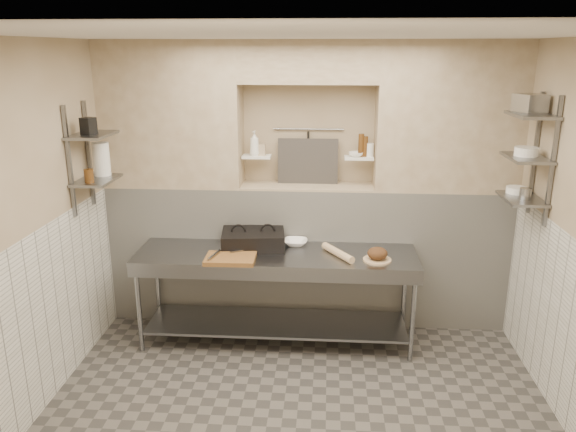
# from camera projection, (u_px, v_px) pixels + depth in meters

# --- Properties ---
(floor) EXTENTS (4.00, 3.90, 0.10)m
(floor) POSITION_uv_depth(u_px,v_px,m) (297.00, 424.00, 4.30)
(floor) COLOR #54504B
(floor) RESTS_ON ground
(ceiling) EXTENTS (4.00, 3.90, 0.10)m
(ceiling) POSITION_uv_depth(u_px,v_px,m) (299.00, 26.00, 3.47)
(ceiling) COLOR silver
(ceiling) RESTS_ON ground
(wall_left) EXTENTS (0.10, 3.90, 2.80)m
(wall_left) POSITION_uv_depth(u_px,v_px,m) (13.00, 240.00, 4.03)
(wall_left) COLOR tan
(wall_left) RESTS_ON ground
(wall_back) EXTENTS (4.00, 0.10, 2.80)m
(wall_back) POSITION_uv_depth(u_px,v_px,m) (308.00, 181.00, 5.80)
(wall_back) COLOR tan
(wall_back) RESTS_ON ground
(backwall_lower) EXTENTS (4.00, 0.40, 1.40)m
(backwall_lower) POSITION_uv_depth(u_px,v_px,m) (307.00, 253.00, 5.76)
(backwall_lower) COLOR silver
(backwall_lower) RESTS_ON floor
(alcove_sill) EXTENTS (1.30, 0.40, 0.02)m
(alcove_sill) POSITION_uv_depth(u_px,v_px,m) (307.00, 186.00, 5.56)
(alcove_sill) COLOR tan
(alcove_sill) RESTS_ON backwall_lower
(backwall_pillar_left) EXTENTS (1.35, 0.40, 1.40)m
(backwall_pillar_left) POSITION_uv_depth(u_px,v_px,m) (172.00, 115.00, 5.45)
(backwall_pillar_left) COLOR tan
(backwall_pillar_left) RESTS_ON backwall_lower
(backwall_pillar_right) EXTENTS (1.35, 0.40, 1.40)m
(backwall_pillar_right) POSITION_uv_depth(u_px,v_px,m) (449.00, 117.00, 5.27)
(backwall_pillar_right) COLOR tan
(backwall_pillar_right) RESTS_ON backwall_lower
(backwall_header) EXTENTS (1.30, 0.40, 0.40)m
(backwall_header) POSITION_uv_depth(u_px,v_px,m) (308.00, 62.00, 5.22)
(backwall_header) COLOR tan
(backwall_header) RESTS_ON backwall_lower
(wainscot_left) EXTENTS (0.02, 3.90, 1.40)m
(wainscot_left) POSITION_uv_depth(u_px,v_px,m) (34.00, 328.00, 4.22)
(wainscot_left) COLOR silver
(wainscot_left) RESTS_ON floor
(alcove_shelf_left) EXTENTS (0.28, 0.16, 0.02)m
(alcove_shelf_left) POSITION_uv_depth(u_px,v_px,m) (257.00, 156.00, 5.51)
(alcove_shelf_left) COLOR white
(alcove_shelf_left) RESTS_ON backwall_lower
(alcove_shelf_right) EXTENTS (0.28, 0.16, 0.02)m
(alcove_shelf_right) POSITION_uv_depth(u_px,v_px,m) (359.00, 158.00, 5.44)
(alcove_shelf_right) COLOR white
(alcove_shelf_right) RESTS_ON backwall_lower
(utensil_rail) EXTENTS (0.70, 0.02, 0.02)m
(utensil_rail) POSITION_uv_depth(u_px,v_px,m) (308.00, 129.00, 5.57)
(utensil_rail) COLOR gray
(utensil_rail) RESTS_ON wall_back
(hanging_steel) EXTENTS (0.02, 0.02, 0.30)m
(hanging_steel) POSITION_uv_depth(u_px,v_px,m) (308.00, 146.00, 5.60)
(hanging_steel) COLOR black
(hanging_steel) RESTS_ON utensil_rail
(splash_panel) EXTENTS (0.60, 0.08, 0.45)m
(splash_panel) POSITION_uv_depth(u_px,v_px,m) (308.00, 161.00, 5.59)
(splash_panel) COLOR #383330
(splash_panel) RESTS_ON alcove_sill
(shelf_rail_left_a) EXTENTS (0.03, 0.03, 0.95)m
(shelf_rail_left_a) POSITION_uv_depth(u_px,v_px,m) (89.00, 154.00, 5.10)
(shelf_rail_left_a) COLOR slate
(shelf_rail_left_a) RESTS_ON wall_left
(shelf_rail_left_b) EXTENTS (0.03, 0.03, 0.95)m
(shelf_rail_left_b) POSITION_uv_depth(u_px,v_px,m) (69.00, 162.00, 4.72)
(shelf_rail_left_b) COLOR slate
(shelf_rail_left_b) RESTS_ON wall_left
(wall_shelf_left_lower) EXTENTS (0.30, 0.50, 0.02)m
(wall_shelf_left_lower) POSITION_uv_depth(u_px,v_px,m) (97.00, 180.00, 4.96)
(wall_shelf_left_lower) COLOR slate
(wall_shelf_left_lower) RESTS_ON wall_left
(wall_shelf_left_upper) EXTENTS (0.30, 0.50, 0.03)m
(wall_shelf_left_upper) POSITION_uv_depth(u_px,v_px,m) (92.00, 135.00, 4.84)
(wall_shelf_left_upper) COLOR slate
(wall_shelf_left_upper) RESTS_ON wall_left
(shelf_rail_right_a) EXTENTS (0.03, 0.03, 1.05)m
(shelf_rail_right_a) POSITION_uv_depth(u_px,v_px,m) (535.00, 154.00, 4.82)
(shelf_rail_right_a) COLOR slate
(shelf_rail_right_a) RESTS_ON wall_right
(shelf_rail_right_b) EXTENTS (0.03, 0.03, 1.05)m
(shelf_rail_right_b) POSITION_uv_depth(u_px,v_px,m) (553.00, 163.00, 4.44)
(shelf_rail_right_b) COLOR slate
(shelf_rail_right_b) RESTS_ON wall_right
(wall_shelf_right_lower) EXTENTS (0.30, 0.50, 0.02)m
(wall_shelf_right_lower) POSITION_uv_depth(u_px,v_px,m) (522.00, 199.00, 4.74)
(wall_shelf_right_lower) COLOR slate
(wall_shelf_right_lower) RESTS_ON wall_right
(wall_shelf_right_mid) EXTENTS (0.30, 0.50, 0.02)m
(wall_shelf_right_mid) POSITION_uv_depth(u_px,v_px,m) (527.00, 158.00, 4.64)
(wall_shelf_right_mid) COLOR slate
(wall_shelf_right_mid) RESTS_ON wall_right
(wall_shelf_right_upper) EXTENTS (0.30, 0.50, 0.03)m
(wall_shelf_right_upper) POSITION_uv_depth(u_px,v_px,m) (532.00, 115.00, 4.54)
(wall_shelf_right_upper) COLOR slate
(wall_shelf_right_upper) RESTS_ON wall_right
(prep_table) EXTENTS (2.60, 0.70, 0.90)m
(prep_table) POSITION_uv_depth(u_px,v_px,m) (276.00, 279.00, 5.25)
(prep_table) COLOR gray
(prep_table) RESTS_ON floor
(panini_press) EXTENTS (0.63, 0.49, 0.16)m
(panini_press) POSITION_uv_depth(u_px,v_px,m) (253.00, 239.00, 5.32)
(panini_press) COLOR black
(panini_press) RESTS_ON prep_table
(cutting_board) EXTENTS (0.45, 0.32, 0.04)m
(cutting_board) POSITION_uv_depth(u_px,v_px,m) (230.00, 259.00, 5.00)
(cutting_board) COLOR #935D2C
(cutting_board) RESTS_ON prep_table
(knife_blade) EXTENTS (0.25, 0.16, 0.01)m
(knife_blade) POSITION_uv_depth(u_px,v_px,m) (244.00, 250.00, 5.14)
(knife_blade) COLOR gray
(knife_blade) RESTS_ON cutting_board
(tongs) EXTENTS (0.08, 0.24, 0.02)m
(tongs) POSITION_uv_depth(u_px,v_px,m) (214.00, 255.00, 5.00)
(tongs) COLOR gray
(tongs) RESTS_ON cutting_board
(mixing_bowl) EXTENTS (0.23, 0.23, 0.06)m
(mixing_bowl) POSITION_uv_depth(u_px,v_px,m) (296.00, 242.00, 5.40)
(mixing_bowl) COLOR white
(mixing_bowl) RESTS_ON prep_table
(rolling_pin) EXTENTS (0.30, 0.41, 0.07)m
(rolling_pin) POSITION_uv_depth(u_px,v_px,m) (338.00, 253.00, 5.10)
(rolling_pin) COLOR #CFB192
(rolling_pin) RESTS_ON prep_table
(bread_board) EXTENTS (0.25, 0.25, 0.01)m
(bread_board) POSITION_uv_depth(u_px,v_px,m) (377.00, 260.00, 5.01)
(bread_board) COLOR #CFB192
(bread_board) RESTS_ON prep_table
(bread_loaf) EXTENTS (0.18, 0.18, 0.11)m
(bread_loaf) POSITION_uv_depth(u_px,v_px,m) (377.00, 253.00, 4.99)
(bread_loaf) COLOR #4C2D19
(bread_loaf) RESTS_ON bread_board
(bottle_soap) EXTENTS (0.11, 0.11, 0.24)m
(bottle_soap) POSITION_uv_depth(u_px,v_px,m) (254.00, 143.00, 5.45)
(bottle_soap) COLOR white
(bottle_soap) RESTS_ON alcove_shelf_left
(jar_alcove) EXTENTS (0.07, 0.07, 0.11)m
(jar_alcove) POSITION_uv_depth(u_px,v_px,m) (262.00, 150.00, 5.48)
(jar_alcove) COLOR tan
(jar_alcove) RESTS_ON alcove_shelf_left
(bowl_alcove) EXTENTS (0.16, 0.16, 0.04)m
(bowl_alcove) POSITION_uv_depth(u_px,v_px,m) (356.00, 154.00, 5.43)
(bowl_alcove) COLOR white
(bowl_alcove) RESTS_ON alcove_shelf_right
(condiment_a) EXTENTS (0.05, 0.05, 0.20)m
(condiment_a) POSITION_uv_depth(u_px,v_px,m) (365.00, 146.00, 5.41)
(condiment_a) COLOR #4A2B10
(condiment_a) RESTS_ON alcove_shelf_right
(condiment_b) EXTENTS (0.06, 0.06, 0.22)m
(condiment_b) POSITION_uv_depth(u_px,v_px,m) (361.00, 145.00, 5.40)
(condiment_b) COLOR #4A2B10
(condiment_b) RESTS_ON alcove_shelf_right
(condiment_c) EXTENTS (0.08, 0.08, 0.13)m
(condiment_c) POSITION_uv_depth(u_px,v_px,m) (370.00, 150.00, 5.42)
(condiment_c) COLOR white
(condiment_c) RESTS_ON alcove_shelf_right
(jug_left) EXTENTS (0.15, 0.15, 0.30)m
(jug_left) POSITION_uv_depth(u_px,v_px,m) (101.00, 159.00, 5.05)
(jug_left) COLOR white
(jug_left) RESTS_ON wall_shelf_left_lower
(jar_left) EXTENTS (0.08, 0.08, 0.12)m
(jar_left) POSITION_uv_depth(u_px,v_px,m) (89.00, 176.00, 4.80)
(jar_left) COLOR #4A2B10
(jar_left) RESTS_ON wall_shelf_left_lower
(box_left_upper) EXTENTS (0.13, 0.13, 0.14)m
(box_left_upper) POSITION_uv_depth(u_px,v_px,m) (88.00, 126.00, 4.77)
(box_left_upper) COLOR black
(box_left_upper) RESTS_ON wall_shelf_left_upper
(bowl_right) EXTENTS (0.18, 0.18, 0.05)m
(bowl_right) POSITION_uv_depth(u_px,v_px,m) (517.00, 190.00, 4.86)
(bowl_right) COLOR white
(bowl_right) RESTS_ON wall_shelf_right_lower
(canister_right) EXTENTS (0.10, 0.10, 0.10)m
(canister_right) POSITION_uv_depth(u_px,v_px,m) (525.00, 194.00, 4.65)
(canister_right) COLOR gray
(canister_right) RESTS_ON wall_shelf_right_lower
(bowl_right_mid) EXTENTS (0.20, 0.20, 0.07)m
(bowl_right_mid) POSITION_uv_depth(u_px,v_px,m) (526.00, 152.00, 4.65)
(bowl_right_mid) COLOR white
(bowl_right_mid) RESTS_ON wall_shelf_right_mid
(basket_right) EXTENTS (0.26, 0.28, 0.15)m
(basket_right) POSITION_uv_depth(u_px,v_px,m) (530.00, 103.00, 4.59)
(basket_right) COLOR gray
(basket_right) RESTS_ON wall_shelf_right_upper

